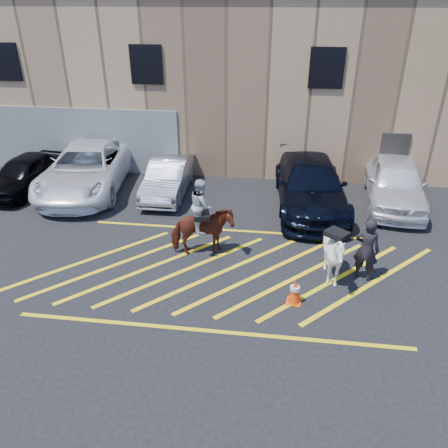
# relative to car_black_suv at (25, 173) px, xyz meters

# --- Properties ---
(ground) EXTENTS (90.00, 90.00, 0.00)m
(ground) POSITION_rel_car_black_suv_xyz_m (8.65, -4.58, -0.71)
(ground) COLOR black
(ground) RESTS_ON ground
(car_black_suv) EXTENTS (2.16, 4.33, 1.42)m
(car_black_suv) POSITION_rel_car_black_suv_xyz_m (0.00, 0.00, 0.00)
(car_black_suv) COLOR black
(car_black_suv) RESTS_ON ground
(car_white_pickup) EXTENTS (3.58, 6.57, 1.75)m
(car_white_pickup) POSITION_rel_car_black_suv_xyz_m (2.44, 0.44, 0.16)
(car_white_pickup) COLOR white
(car_white_pickup) RESTS_ON ground
(car_silver_sedan) EXTENTS (1.52, 4.16, 1.36)m
(car_silver_sedan) POSITION_rel_car_black_suv_xyz_m (5.79, 0.38, -0.03)
(car_silver_sedan) COLOR #9B9FA9
(car_silver_sedan) RESTS_ON ground
(car_blue_suv) EXTENTS (2.79, 6.05, 1.71)m
(car_blue_suv) POSITION_rel_car_black_suv_xyz_m (11.27, -0.08, 0.15)
(car_blue_suv) COLOR black
(car_blue_suv) RESTS_ON ground
(car_white_suv) EXTENTS (2.57, 5.21, 1.71)m
(car_white_suv) POSITION_rel_car_black_suv_xyz_m (14.43, 0.58, 0.14)
(car_white_suv) COLOR white
(car_white_suv) RESTS_ON ground
(handler) EXTENTS (0.79, 0.66, 1.85)m
(handler) POSITION_rel_car_black_suv_xyz_m (12.57, -4.65, 0.22)
(handler) COLOR black
(handler) RESTS_ON ground
(warehouse) EXTENTS (32.42, 10.20, 7.30)m
(warehouse) POSITION_rel_car_black_suv_xyz_m (8.63, 7.41, 2.94)
(warehouse) COLOR tan
(warehouse) RESTS_ON ground
(hatching_zone) EXTENTS (12.60, 5.12, 0.01)m
(hatching_zone) POSITION_rel_car_black_suv_xyz_m (8.65, -4.88, -0.70)
(hatching_zone) COLOR yellow
(hatching_zone) RESTS_ON ground
(mounted_bay) EXTENTS (2.01, 1.27, 2.46)m
(mounted_bay) POSITION_rel_car_black_suv_xyz_m (7.90, -3.98, 0.28)
(mounted_bay) COLOR maroon
(mounted_bay) RESTS_ON ground
(saddled_white) EXTENTS (2.01, 2.03, 1.67)m
(saddled_white) POSITION_rel_car_black_suv_xyz_m (11.69, -4.90, 0.13)
(saddled_white) COLOR white
(saddled_white) RESTS_ON ground
(traffic_cone) EXTENTS (0.44, 0.44, 0.73)m
(traffic_cone) POSITION_rel_car_black_suv_xyz_m (10.66, -6.01, -0.34)
(traffic_cone) COLOR #EB5009
(traffic_cone) RESTS_ON ground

